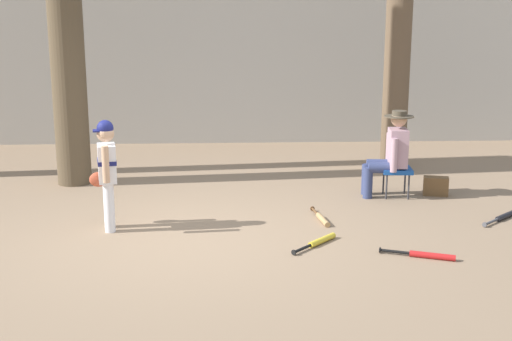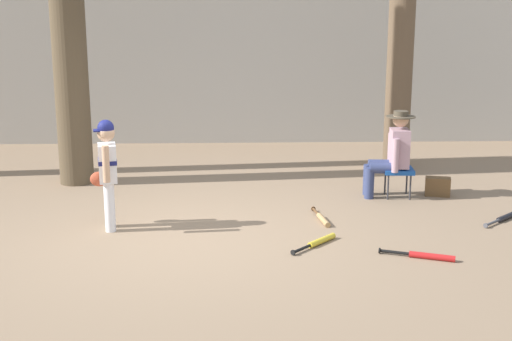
{
  "view_description": "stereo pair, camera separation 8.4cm",
  "coord_description": "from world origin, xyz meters",
  "views": [
    {
      "loc": [
        0.47,
        -7.37,
        2.5
      ],
      "look_at": [
        0.8,
        0.14,
        0.75
      ],
      "focal_mm": 47.79,
      "sensor_mm": 36.0,
      "label": 1
    },
    {
      "loc": [
        0.55,
        -7.37,
        2.5
      ],
      "look_at": [
        0.8,
        0.14,
        0.75
      ],
      "focal_mm": 47.79,
      "sensor_mm": 36.0,
      "label": 2
    }
  ],
  "objects": [
    {
      "name": "ground_plane",
      "position": [
        0.0,
        0.0,
        0.0
      ],
      "size": [
        60.0,
        60.0,
        0.0
      ],
      "primitive_type": "plane",
      "color": "#897056"
    },
    {
      "name": "concrete_back_wall",
      "position": [
        0.0,
        5.94,
        1.51
      ],
      "size": [
        18.0,
        0.36,
        3.03
      ],
      "primitive_type": "cube",
      "color": "#ADA89E",
      "rests_on": "ground"
    },
    {
      "name": "tree_behind_spectator",
      "position": [
        3.22,
        3.53,
        2.5
      ],
      "size": [
        0.66,
        0.66,
        5.69
      ],
      "color": "brown",
      "rests_on": "ground"
    },
    {
      "name": "young_ballplayer",
      "position": [
        -0.92,
        0.38,
        0.74
      ],
      "size": [
        0.4,
        0.57,
        1.31
      ],
      "color": "white",
      "rests_on": "ground"
    },
    {
      "name": "folding_stool",
      "position": [
        2.82,
        1.68,
        0.36
      ],
      "size": [
        0.43,
        0.43,
        0.41
      ],
      "color": "#194C9E",
      "rests_on": "ground"
    },
    {
      "name": "seated_spectator",
      "position": [
        2.72,
        1.68,
        0.64
      ],
      "size": [
        0.67,
        0.54,
        1.2
      ],
      "color": "navy",
      "rests_on": "ground"
    },
    {
      "name": "handbag_beside_stool",
      "position": [
        3.39,
        1.72,
        0.13
      ],
      "size": [
        0.38,
        0.26,
        0.26
      ],
      "primitive_type": "cube",
      "rotation": [
        0.0,
        0.0,
        -0.26
      ],
      "color": "brown",
      "rests_on": "ground"
    },
    {
      "name": "bat_red_barrel",
      "position": [
        2.54,
        -0.75,
        0.03
      ],
      "size": [
        0.75,
        0.34,
        0.07
      ],
      "color": "red",
      "rests_on": "ground"
    },
    {
      "name": "bat_black_composite",
      "position": [
        3.9,
        0.56,
        0.03
      ],
      "size": [
        0.64,
        0.57,
        0.07
      ],
      "color": "black",
      "rests_on": "ground"
    },
    {
      "name": "bat_wood_tan",
      "position": [
        1.63,
        0.58,
        0.03
      ],
      "size": [
        0.16,
        0.72,
        0.07
      ],
      "color": "tan",
      "rests_on": "ground"
    },
    {
      "name": "bat_yellow_trainer",
      "position": [
        1.48,
        -0.27,
        0.03
      ],
      "size": [
        0.56,
        0.59,
        0.07
      ],
      "color": "yellow",
      "rests_on": "ground"
    }
  ]
}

